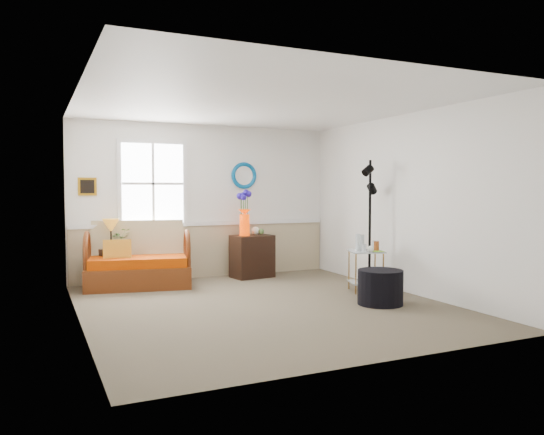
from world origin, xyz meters
name	(u,v)px	position (x,y,z in m)	size (l,w,h in m)	color
floor	(264,305)	(0.00, 0.00, 0.00)	(4.50, 5.00, 0.01)	brown
ceiling	(264,103)	(0.00, 0.00, 2.60)	(4.50, 5.00, 0.01)	white
walls	(264,205)	(0.00, 0.00, 1.30)	(4.51, 5.01, 2.60)	white
wainscot	(206,251)	(0.00, 2.48, 0.45)	(4.46, 0.02, 0.90)	tan
chair_rail	(206,224)	(0.00, 2.47, 0.92)	(4.46, 0.04, 0.06)	white
window	(153,184)	(-0.90, 2.47, 1.60)	(1.14, 0.06, 1.44)	white
picture	(87,187)	(-1.92, 2.48, 1.55)	(0.28, 0.03, 0.28)	#B87F18
mirror	(244,176)	(0.70, 2.48, 1.75)	(0.47, 0.47, 0.07)	#0682BD
loveseat	(138,254)	(-1.24, 2.00, 0.51)	(1.55, 0.88, 1.01)	#632C10
throw_pillow	(117,253)	(-1.55, 1.99, 0.54)	(0.41, 0.10, 0.41)	#BE670A
lamp_stand	(113,268)	(-1.58, 2.24, 0.29)	(0.32, 0.32, 0.57)	black
table_lamp	(111,234)	(-1.60, 2.27, 0.81)	(0.26, 0.26, 0.47)	#C47F22
potted_plant	(120,241)	(-1.46, 2.29, 0.70)	(0.29, 0.32, 0.25)	#466933
cabinet	(252,256)	(0.71, 2.11, 0.36)	(0.68, 0.43, 0.72)	black
flower_vase	(245,213)	(0.57, 2.12, 1.10)	(0.22, 0.22, 0.75)	#D63200
side_table	(366,271)	(1.75, 0.25, 0.30)	(0.48, 0.48, 0.61)	#A27534
tabletop_items	(369,242)	(1.78, 0.22, 0.73)	(0.40, 0.40, 0.24)	silver
floor_lamp	(370,224)	(1.96, 0.46, 0.97)	(0.28, 0.28, 1.95)	black
ottoman	(380,287)	(1.41, -0.57, 0.23)	(0.59, 0.59, 0.45)	black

